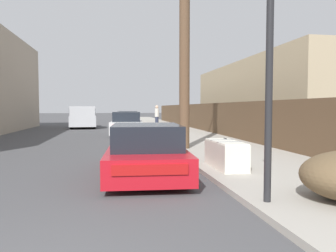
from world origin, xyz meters
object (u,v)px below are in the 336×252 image
car_parked_mid (127,124)px  pickup_truck (83,117)px  utility_pole (185,27)px  discarded_fridge (226,154)px  street_lamp (269,57)px  pedestrian (157,116)px  car_parked_far (127,119)px  parked_sports_car_red (146,152)px

car_parked_mid → pickup_truck: 8.51m
pickup_truck → utility_pole: utility_pole is taller
car_parked_mid → discarded_fridge: bearing=-76.7°
utility_pole → pickup_truck: bearing=108.2°
street_lamp → discarded_fridge: bearing=83.1°
pedestrian → pickup_truck: bearing=162.6°
car_parked_mid → car_parked_far: bearing=91.3°
pedestrian → car_parked_mid: bearing=-114.2°
parked_sports_car_red → car_parked_far: bearing=92.3°
pickup_truck → street_lamp: street_lamp is taller
discarded_fridge → street_lamp: size_ratio=0.42×
car_parked_mid → car_parked_far: (0.46, 10.44, -0.03)m
pedestrian → car_parked_far: bearing=116.4°
discarded_fridge → parked_sports_car_red: (-2.09, 0.01, 0.11)m
street_lamp → car_parked_mid: bearing=96.2°
car_parked_mid → pickup_truck: (-3.33, 7.83, 0.23)m
parked_sports_car_red → discarded_fridge: bearing=3.2°
discarded_fridge → car_parked_mid: bearing=99.4°
discarded_fridge → street_lamp: 3.73m
car_parked_far → pedestrian: 5.02m
car_parked_mid → pedestrian: bearing=69.6°
car_parked_far → pedestrian: (2.22, -4.48, 0.39)m
discarded_fridge → car_parked_mid: size_ratio=0.37×
street_lamp → pickup_truck: bearing=102.2°
street_lamp → parked_sports_car_red: bearing=118.9°
discarded_fridge → street_lamp: bearing=-96.9°
discarded_fridge → car_parked_far: size_ratio=0.39×
discarded_fridge → utility_pole: bearing=92.2°
car_parked_far → utility_pole: 18.98m
car_parked_mid → pedestrian: size_ratio=2.59×
parked_sports_car_red → pickup_truck: pickup_truck is taller
discarded_fridge → pedestrian: bearing=88.0°
parked_sports_car_red → pedestrian: 18.43m
discarded_fridge → pedestrian: (0.63, 18.24, 0.57)m
discarded_fridge → car_parked_far: bearing=93.9°
pickup_truck → pedestrian: (6.01, -1.88, 0.13)m
car_parked_mid → street_lamp: size_ratio=1.14×
discarded_fridge → car_parked_far: car_parked_far is taller
discarded_fridge → parked_sports_car_red: bearing=179.5°
parked_sports_car_red → pickup_truck: size_ratio=0.83×
pickup_truck → utility_pole: (5.21, -15.86, 3.88)m
discarded_fridge → pickup_truck: pickup_truck is taller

